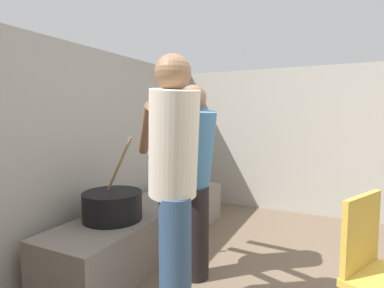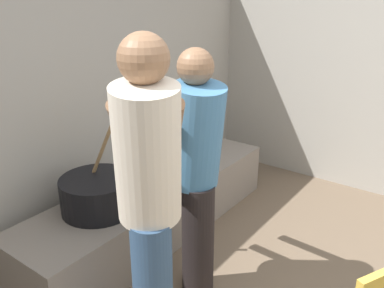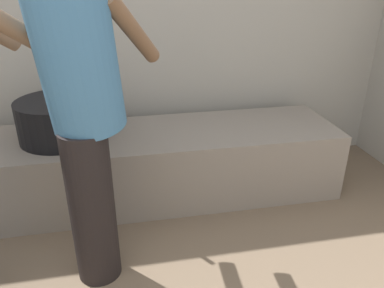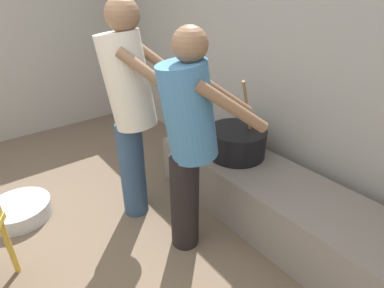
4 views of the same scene
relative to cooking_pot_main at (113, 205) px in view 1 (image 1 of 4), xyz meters
name	(u,v)px [view 1 (image 1 of 4)]	position (x,y,z in m)	size (l,w,h in m)	color
block_enclosure_rear	(55,155)	(-0.14, 0.49, 0.41)	(5.16, 0.20, 1.91)	#9E998E
block_enclosure_right	(359,143)	(2.35, -1.88, 0.41)	(0.20, 4.95, 1.91)	#9E998E
hearth_ledge	(151,225)	(0.52, -0.03, -0.33)	(2.30, 0.60, 0.43)	slate
cooking_pot_main	(113,205)	(0.00, 0.00, 0.00)	(0.49, 0.49, 0.69)	black
cook_in_cream_shirt	(174,172)	(-0.33, -0.77, 0.40)	(0.72, 0.69, 1.66)	navy
cook_in_blue_shirt	(194,170)	(0.20, -0.65, 0.32)	(0.58, 0.72, 1.53)	black
chair_yellow	(384,275)	(-0.18, -1.90, -0.05)	(0.54, 0.54, 0.88)	gold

